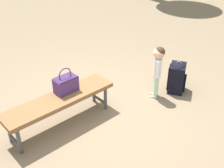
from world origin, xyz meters
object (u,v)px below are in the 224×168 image
Objects in this scene: park_bench at (60,101)px; handbag at (66,84)px; backpack_large at (177,76)px; child_standing at (158,65)px.

handbag is (0.14, 0.10, 0.18)m from park_bench.
child_standing is at bearing 178.90° from backpack_large.
park_bench is 0.25m from handbag.
child_standing is 1.59× the size of backpack_large.
handbag is 1.90m from backpack_large.
handbag is 0.42× the size of child_standing.
child_standing is (1.45, -0.13, 0.01)m from handbag.
park_bench is 2.97× the size of backpack_large.
child_standing reaches higher than park_bench.
child_standing is at bearing -1.01° from park_bench.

